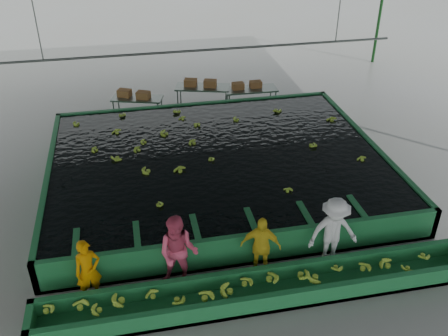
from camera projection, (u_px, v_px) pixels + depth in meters
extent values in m
plane|color=gray|center=(228.00, 207.00, 14.25)|extent=(80.00, 80.00, 0.00)
cube|color=slate|center=(228.00, 33.00, 11.67)|extent=(20.00, 22.00, 0.04)
cube|color=black|center=(217.00, 156.00, 15.07)|extent=(9.70, 7.70, 0.00)
cylinder|color=#59605B|center=(197.00, 51.00, 16.89)|extent=(0.08, 0.08, 14.00)
cylinder|color=#59605B|center=(37.00, 29.00, 15.50)|extent=(0.04, 0.04, 2.00)
cylinder|color=#59605B|center=(339.00, 13.00, 17.25)|extent=(0.04, 0.04, 2.00)
imported|color=#C47704|center=(88.00, 271.00, 10.85)|extent=(0.66, 0.52, 1.57)
imported|color=#D54567|center=(178.00, 253.00, 11.11)|extent=(1.09, 0.96, 1.89)
imported|color=yellow|center=(261.00, 247.00, 11.51)|extent=(1.02, 0.67, 1.61)
imported|color=silver|center=(333.00, 232.00, 11.76)|extent=(1.23, 0.74, 1.86)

